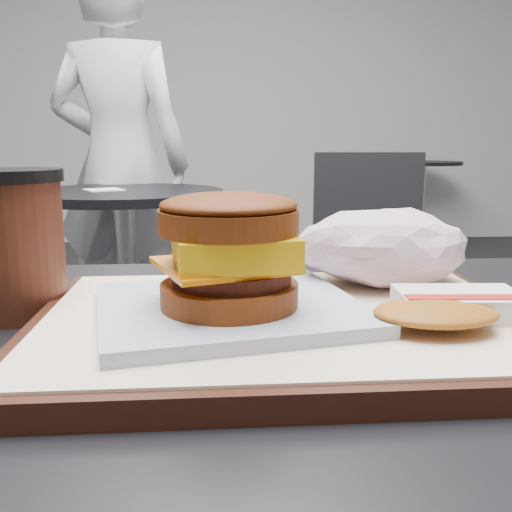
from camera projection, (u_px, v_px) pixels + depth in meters
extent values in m
cube|color=silver|center=(214.00, 76.00, 5.16)|extent=(8.00, 0.10, 3.00)
cube|color=black|center=(269.00, 373.00, 0.42)|extent=(0.80, 0.60, 0.04)
cube|color=black|center=(285.00, 326.00, 0.44)|extent=(0.38, 0.28, 0.02)
cube|color=white|center=(285.00, 313.00, 0.43)|extent=(0.36, 0.26, 0.00)
cube|color=silver|center=(229.00, 308.00, 0.43)|extent=(0.22, 0.20, 0.01)
cylinder|color=brown|center=(229.00, 294.00, 0.41)|extent=(0.12, 0.12, 0.02)
cylinder|color=#371108|center=(232.00, 275.00, 0.41)|extent=(0.10, 0.10, 0.01)
cube|color=orange|center=(224.00, 265.00, 0.41)|extent=(0.11, 0.11, 0.00)
cube|color=#E5B20E|center=(233.00, 249.00, 0.41)|extent=(0.09, 0.09, 0.02)
cylinder|color=#6F310F|center=(229.00, 221.00, 0.40)|extent=(0.12, 0.12, 0.02)
ellipsoid|color=#6B2E0F|center=(229.00, 205.00, 0.40)|extent=(0.12, 0.12, 0.02)
cube|color=silver|center=(459.00, 304.00, 0.42)|extent=(0.09, 0.06, 0.02)
cube|color=#AE1C17|center=(469.00, 297.00, 0.41)|extent=(0.09, 0.02, 0.00)
ellipsoid|color=#B86A1D|center=(436.00, 313.00, 0.39)|extent=(0.09, 0.06, 0.01)
cylinder|color=#3E180E|center=(15.00, 249.00, 0.48)|extent=(0.08, 0.08, 0.12)
cylinder|color=black|center=(8.00, 175.00, 0.47)|extent=(0.09, 0.09, 0.01)
cylinder|color=black|center=(133.00, 386.00, 2.15)|extent=(0.44, 0.44, 0.02)
cylinder|color=#A5A5AA|center=(128.00, 294.00, 2.08)|extent=(0.07, 0.07, 0.70)
cylinder|color=black|center=(124.00, 194.00, 2.01)|extent=(0.70, 0.70, 0.03)
cube|color=white|center=(104.00, 190.00, 2.00)|extent=(0.16, 0.16, 0.00)
cylinder|color=#9A9A9F|center=(314.00, 327.00, 2.19)|extent=(0.06, 0.06, 0.44)
cube|color=black|center=(316.00, 266.00, 2.14)|extent=(0.46, 0.46, 0.04)
cube|color=black|center=(367.00, 207.00, 2.11)|extent=(0.40, 0.07, 0.40)
imported|color=silver|center=(120.00, 165.00, 2.40)|extent=(0.67, 0.52, 1.64)
cylinder|color=black|center=(418.00, 245.00, 5.10)|extent=(0.40, 0.40, 0.02)
cylinder|color=#A5A5AA|center=(421.00, 205.00, 5.03)|extent=(0.06, 0.06, 0.70)
cylinder|color=black|center=(423.00, 163.00, 4.96)|extent=(0.66, 0.66, 0.03)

